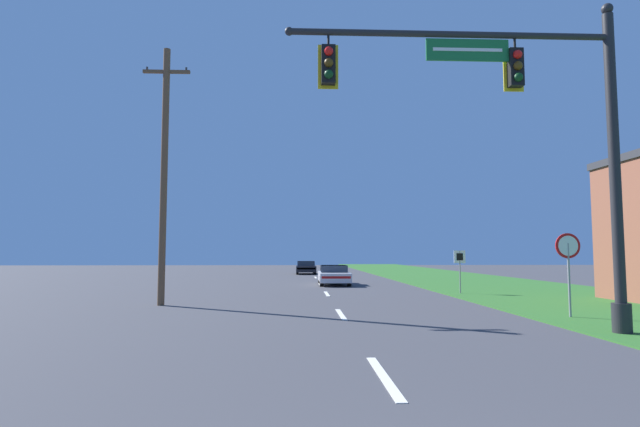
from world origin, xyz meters
TOP-DOWN VIEW (x-y plane):
  - grass_verge_right at (10.50, 30.00)m, footprint 10.00×110.00m
  - road_center_line at (0.00, 22.00)m, footprint 0.16×34.80m
  - signal_mast at (4.49, 9.82)m, footprint 8.32×0.47m
  - car_ahead at (0.81, 28.98)m, footprint 1.85×4.63m
  - far_car at (-0.67, 45.09)m, footprint 1.82×4.35m
  - stop_sign at (6.78, 12.79)m, footprint 0.76×0.07m
  - route_sign_post at (6.35, 21.67)m, footprint 0.55×0.06m
  - utility_pole_near at (-6.48, 17.06)m, footprint 1.80×0.26m

SIDE VIEW (x-z plane):
  - road_center_line at x=0.00m, z-range 0.00..0.01m
  - grass_verge_right at x=10.50m, z-range 0.00..0.04m
  - far_car at x=-0.67m, z-range 0.01..1.20m
  - car_ahead at x=0.81m, z-range 0.01..1.20m
  - route_sign_post at x=6.35m, z-range 0.51..2.54m
  - stop_sign at x=6.78m, z-range 0.61..3.12m
  - signal_mast at x=4.49m, z-range 0.85..9.03m
  - utility_pole_near at x=-6.48m, z-range 0.16..10.00m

